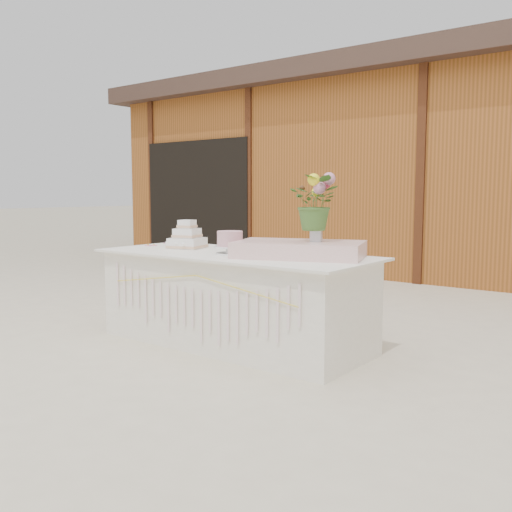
% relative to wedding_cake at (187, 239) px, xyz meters
% --- Properties ---
extents(ground, '(80.00, 80.00, 0.00)m').
position_rel_wedding_cake_xyz_m(ground, '(0.61, -0.07, -0.86)').
color(ground, beige).
rests_on(ground, ground).
extents(barn, '(12.60, 4.60, 3.30)m').
position_rel_wedding_cake_xyz_m(barn, '(0.60, 5.92, 0.82)').
color(barn, brown).
rests_on(barn, ground).
extents(cake_table, '(2.40, 1.00, 0.77)m').
position_rel_wedding_cake_xyz_m(cake_table, '(0.61, -0.08, -0.47)').
color(cake_table, silver).
rests_on(cake_table, ground).
extents(wedding_cake, '(0.35, 0.35, 0.26)m').
position_rel_wedding_cake_xyz_m(wedding_cake, '(0.00, 0.00, 0.00)').
color(wedding_cake, white).
rests_on(wedding_cake, cake_table).
extents(pink_cake_stand, '(0.26, 0.26, 0.19)m').
position_rel_wedding_cake_xyz_m(pink_cake_stand, '(0.64, -0.16, 0.02)').
color(pink_cake_stand, white).
rests_on(pink_cake_stand, cake_table).
extents(satin_runner, '(1.11, 0.87, 0.12)m').
position_rel_wedding_cake_xyz_m(satin_runner, '(1.20, 0.02, -0.03)').
color(satin_runner, '#FFCECD').
rests_on(satin_runner, cake_table).
extents(flower_vase, '(0.10, 0.10, 0.14)m').
position_rel_wedding_cake_xyz_m(flower_vase, '(1.31, 0.08, 0.10)').
color(flower_vase, silver).
rests_on(flower_vase, satin_runner).
extents(bouquet, '(0.44, 0.40, 0.43)m').
position_rel_wedding_cake_xyz_m(bouquet, '(1.31, 0.08, 0.39)').
color(bouquet, '#3D6428').
rests_on(bouquet, flower_vase).
extents(loose_flowers, '(0.25, 0.34, 0.02)m').
position_rel_wedding_cake_xyz_m(loose_flowers, '(-0.45, 0.07, -0.08)').
color(loose_flowers, pink).
rests_on(loose_flowers, cake_table).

